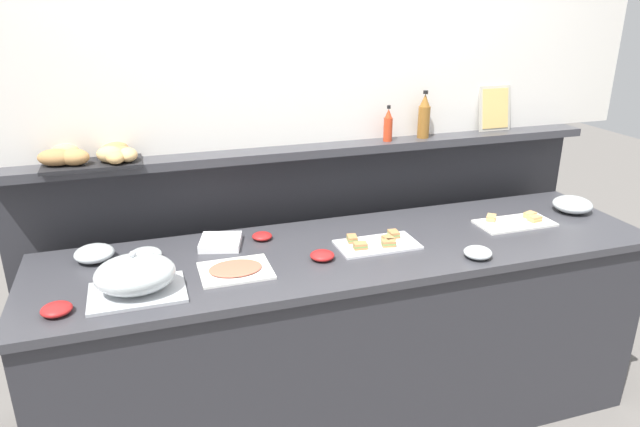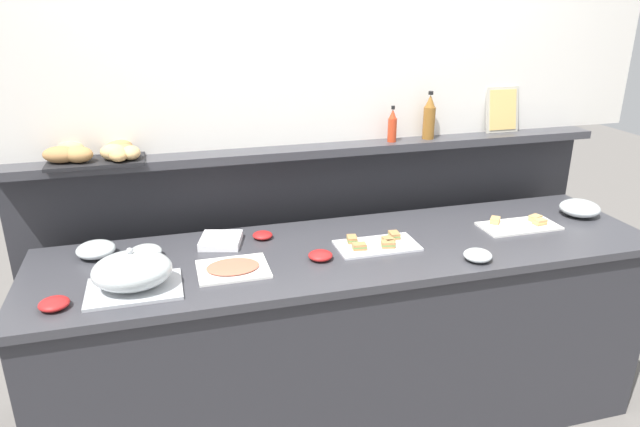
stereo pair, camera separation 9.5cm
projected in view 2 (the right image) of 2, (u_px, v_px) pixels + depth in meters
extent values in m
plane|color=slate|center=(316.00, 350.00, 3.32)|extent=(12.00, 12.00, 0.00)
cube|color=#2D2D33|center=(351.00, 341.00, 2.63)|extent=(2.63, 0.67, 0.87)
cube|color=#38383D|center=(353.00, 251.00, 2.46)|extent=(2.67, 0.71, 0.03)
cube|color=#2D2D33|center=(319.00, 260.00, 3.05)|extent=(2.91, 0.08, 1.20)
cube|color=#38383D|center=(322.00, 148.00, 2.78)|extent=(2.91, 0.22, 0.04)
cube|color=silver|center=(377.00, 246.00, 2.46)|extent=(0.35, 0.19, 0.01)
cube|color=#AD7A47|center=(394.00, 237.00, 2.53)|extent=(0.04, 0.06, 0.01)
cube|color=#66994C|center=(394.00, 235.00, 2.53)|extent=(0.04, 0.06, 0.01)
cube|color=#AD7A47|center=(394.00, 233.00, 2.52)|extent=(0.04, 0.06, 0.01)
cube|color=#AD7A47|center=(352.00, 241.00, 2.49)|extent=(0.05, 0.06, 0.01)
cube|color=#66994C|center=(352.00, 239.00, 2.48)|extent=(0.05, 0.06, 0.01)
cube|color=#AD7A47|center=(352.00, 237.00, 2.48)|extent=(0.05, 0.06, 0.01)
cube|color=#AD7A47|center=(359.00, 248.00, 2.42)|extent=(0.06, 0.05, 0.01)
cube|color=#66994C|center=(359.00, 246.00, 2.41)|extent=(0.06, 0.05, 0.01)
cube|color=#AD7A47|center=(359.00, 245.00, 2.41)|extent=(0.06, 0.05, 0.01)
cube|color=#AD7A47|center=(388.00, 242.00, 2.47)|extent=(0.05, 0.06, 0.01)
cube|color=#66994C|center=(388.00, 241.00, 2.47)|extent=(0.05, 0.06, 0.01)
cube|color=#AD7A47|center=(388.00, 239.00, 2.47)|extent=(0.05, 0.06, 0.01)
cube|color=#AD7A47|center=(388.00, 246.00, 2.44)|extent=(0.06, 0.05, 0.01)
cube|color=#66994C|center=(388.00, 244.00, 2.43)|extent=(0.06, 0.05, 0.01)
cube|color=#AD7A47|center=(388.00, 242.00, 2.43)|extent=(0.06, 0.05, 0.01)
cube|color=white|center=(519.00, 226.00, 2.67)|extent=(0.36, 0.18, 0.01)
cube|color=tan|center=(495.00, 222.00, 2.70)|extent=(0.07, 0.07, 0.01)
cube|color=#E5C666|center=(495.00, 220.00, 2.69)|extent=(0.07, 0.07, 0.01)
cube|color=tan|center=(495.00, 219.00, 2.69)|extent=(0.07, 0.07, 0.01)
cube|color=tan|center=(540.00, 223.00, 2.68)|extent=(0.06, 0.05, 0.01)
cube|color=#E5C666|center=(540.00, 222.00, 2.67)|extent=(0.06, 0.05, 0.01)
cube|color=tan|center=(540.00, 220.00, 2.67)|extent=(0.06, 0.05, 0.01)
cube|color=tan|center=(535.00, 220.00, 2.72)|extent=(0.07, 0.06, 0.01)
cube|color=#E5C666|center=(535.00, 218.00, 2.72)|extent=(0.07, 0.06, 0.01)
cube|color=tan|center=(535.00, 217.00, 2.72)|extent=(0.07, 0.06, 0.01)
cube|color=white|center=(233.00, 269.00, 2.25)|extent=(0.28, 0.22, 0.01)
ellipsoid|color=#D1664C|center=(233.00, 267.00, 2.25)|extent=(0.21, 0.16, 0.01)
cube|color=#B7BABF|center=(135.00, 289.00, 2.10)|extent=(0.34, 0.24, 0.01)
ellipsoid|color=silver|center=(132.00, 271.00, 2.07)|extent=(0.29, 0.23, 0.14)
sphere|color=#B7BABF|center=(130.00, 251.00, 2.04)|extent=(0.02, 0.02, 0.02)
ellipsoid|color=silver|center=(146.00, 252.00, 2.35)|extent=(0.13, 0.13, 0.05)
ellipsoid|color=#BF4C3F|center=(146.00, 254.00, 2.35)|extent=(0.10, 0.10, 0.03)
ellipsoid|color=silver|center=(478.00, 255.00, 2.33)|extent=(0.12, 0.12, 0.05)
ellipsoid|color=#599959|center=(478.00, 257.00, 2.33)|extent=(0.09, 0.09, 0.03)
ellipsoid|color=silver|center=(580.00, 208.00, 2.80)|extent=(0.19, 0.19, 0.08)
ellipsoid|color=#E5CC66|center=(579.00, 211.00, 2.81)|extent=(0.15, 0.15, 0.05)
ellipsoid|color=silver|center=(96.00, 249.00, 2.36)|extent=(0.16, 0.16, 0.06)
ellipsoid|color=#F28C4C|center=(96.00, 252.00, 2.37)|extent=(0.12, 0.12, 0.04)
ellipsoid|color=red|center=(263.00, 235.00, 2.54)|extent=(0.09, 0.09, 0.03)
ellipsoid|color=red|center=(320.00, 255.00, 2.34)|extent=(0.10, 0.10, 0.04)
ellipsoid|color=red|center=(54.00, 304.00, 1.97)|extent=(0.10, 0.10, 0.04)
cube|color=white|center=(221.00, 241.00, 2.49)|extent=(0.21, 0.21, 0.03)
cylinder|color=#8E5B23|center=(429.00, 123.00, 2.86)|extent=(0.06, 0.06, 0.16)
cone|color=#8E5B23|center=(430.00, 101.00, 2.82)|extent=(0.05, 0.05, 0.06)
cylinder|color=black|center=(431.00, 93.00, 2.80)|extent=(0.02, 0.02, 0.02)
cylinder|color=red|center=(392.00, 130.00, 2.81)|extent=(0.04, 0.04, 0.12)
cone|color=red|center=(393.00, 114.00, 2.78)|extent=(0.04, 0.04, 0.04)
cylinder|color=black|center=(393.00, 108.00, 2.77)|extent=(0.02, 0.02, 0.02)
cube|color=black|center=(97.00, 160.00, 2.49)|extent=(0.40, 0.26, 0.02)
ellipsoid|color=#B7844C|center=(78.00, 154.00, 2.41)|extent=(0.16, 0.14, 0.07)
ellipsoid|color=#B7844C|center=(118.00, 147.00, 2.53)|extent=(0.16, 0.16, 0.06)
ellipsoid|color=tan|center=(113.00, 152.00, 2.44)|extent=(0.15, 0.15, 0.07)
ellipsoid|color=tan|center=(131.00, 153.00, 2.46)|extent=(0.09, 0.12, 0.06)
ellipsoid|color=#AD7A47|center=(125.00, 151.00, 2.48)|extent=(0.14, 0.13, 0.06)
ellipsoid|color=tan|center=(118.00, 155.00, 2.43)|extent=(0.10, 0.13, 0.06)
ellipsoid|color=tan|center=(119.00, 147.00, 2.56)|extent=(0.12, 0.08, 0.06)
ellipsoid|color=tan|center=(70.00, 148.00, 2.52)|extent=(0.16, 0.14, 0.07)
ellipsoid|color=#AD7A47|center=(60.00, 155.00, 2.40)|extent=(0.17, 0.14, 0.07)
cube|color=#B2AD9E|center=(502.00, 110.00, 2.99)|extent=(0.18, 0.05, 0.23)
cube|color=#E0B766|center=(503.00, 110.00, 2.98)|extent=(0.15, 0.04, 0.20)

